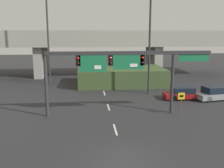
# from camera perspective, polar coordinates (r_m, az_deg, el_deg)

# --- Properties ---
(ground_plane) EXTENTS (160.00, 160.00, 0.00)m
(ground_plane) POSITION_cam_1_polar(r_m,az_deg,el_deg) (16.21, 2.60, -15.76)
(ground_plane) COLOR #262628
(lane_markings) EXTENTS (0.14, 21.31, 0.01)m
(lane_markings) POSITION_cam_1_polar(r_m,az_deg,el_deg) (29.49, -1.29, -3.35)
(lane_markings) COLOR silver
(lane_markings) RESTS_ON ground
(signal_gantry) EXTENTS (14.93, 0.44, 5.75)m
(signal_gantry) POSITION_cam_1_polar(r_m,az_deg,el_deg) (23.27, 2.20, 4.48)
(signal_gantry) COLOR #2D2D30
(signal_gantry) RESTS_ON ground
(speed_limit_sign) EXTENTS (0.60, 0.11, 2.14)m
(speed_limit_sign) POSITION_cam_1_polar(r_m,az_deg,el_deg) (24.28, 14.83, -3.44)
(speed_limit_sign) COLOR #4C4C4C
(speed_limit_sign) RESTS_ON ground
(highway_light_pole_near) EXTENTS (0.70, 0.36, 15.82)m
(highway_light_pole_near) POSITION_cam_1_polar(r_m,az_deg,el_deg) (31.66, 8.28, 12.66)
(highway_light_pole_near) COLOR #2D2D30
(highway_light_pole_near) RESTS_ON ground
(highway_light_pole_far) EXTENTS (0.70, 0.36, 14.10)m
(highway_light_pole_far) POSITION_cam_1_polar(r_m,az_deg,el_deg) (37.87, -13.79, 10.86)
(highway_light_pole_far) COLOR #2D2D30
(highway_light_pole_far) RESTS_ON ground
(overpass_bridge) EXTENTS (46.80, 8.58, 7.75)m
(overpass_bridge) POSITION_cam_1_polar(r_m,az_deg,el_deg) (46.20, -2.98, 8.84)
(overpass_bridge) COLOR gray
(overpass_bridge) RESTS_ON ground
(grass_embankment) EXTENTS (12.26, 7.89, 2.40)m
(grass_embankment) POSITION_cam_1_polar(r_m,az_deg,el_deg) (38.11, 1.95, 1.75)
(grass_embankment) COLOR #384C28
(grass_embankment) RESTS_ON ground
(parked_sedan_near_right) EXTENTS (4.64, 1.84, 1.36)m
(parked_sedan_near_right) POSITION_cam_1_polar(r_m,az_deg,el_deg) (30.63, 15.34, -1.99)
(parked_sedan_near_right) COLOR maroon
(parked_sedan_near_right) RESTS_ON ground
(parked_sedan_mid_right) EXTENTS (4.83, 2.69, 1.50)m
(parked_sedan_mid_right) POSITION_cam_1_polar(r_m,az_deg,el_deg) (31.42, 21.53, -1.94)
(parked_sedan_mid_right) COLOR gray
(parked_sedan_mid_right) RESTS_ON ground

